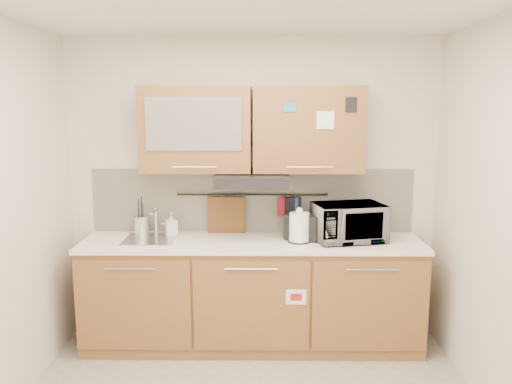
{
  "coord_description": "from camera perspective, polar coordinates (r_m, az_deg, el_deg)",
  "views": [
    {
      "loc": [
        0.07,
        -2.82,
        2.02
      ],
      "look_at": [
        0.04,
        1.05,
        1.35
      ],
      "focal_mm": 35.0,
      "sensor_mm": 36.0,
      "label": 1
    }
  ],
  "objects": [
    {
      "name": "wall_back",
      "position": [
        4.38,
        -0.41,
        0.33
      ],
      "size": [
        3.2,
        0.0,
        3.2
      ],
      "primitive_type": "plane",
      "rotation": [
        1.57,
        0.0,
        0.0
      ],
      "color": "silver",
      "rests_on": "ground"
    },
    {
      "name": "countertop",
      "position": [
        4.16,
        -0.47,
        -5.81
      ],
      "size": [
        2.82,
        0.62,
        0.04
      ],
      "primitive_type": "cube",
      "color": "white",
      "rests_on": "base_cabinet"
    },
    {
      "name": "range_hood",
      "position": [
        4.11,
        -0.46,
        1.41
      ],
      "size": [
        0.6,
        0.46,
        0.1
      ],
      "primitive_type": "cube",
      "color": "black",
      "rests_on": "upper_cabinets"
    },
    {
      "name": "backsplash",
      "position": [
        4.38,
        -0.41,
        -0.98
      ],
      "size": [
        2.8,
        0.02,
        0.56
      ],
      "primitive_type": "cube",
      "color": "silver",
      "rests_on": "countertop"
    },
    {
      "name": "toaster",
      "position": [
        4.18,
        5.37,
        -3.95
      ],
      "size": [
        0.33,
        0.26,
        0.21
      ],
      "rotation": [
        0.0,
        0.0,
        -0.39
      ],
      "color": "black",
      "rests_on": "countertop"
    },
    {
      "name": "utensil_crock",
      "position": [
        4.42,
        -12.94,
        -3.72
      ],
      "size": [
        0.15,
        0.15,
        0.33
      ],
      "rotation": [
        0.0,
        0.0,
        0.13
      ],
      "color": "silver",
      "rests_on": "countertop"
    },
    {
      "name": "base_cabinet",
      "position": [
        4.32,
        -0.46,
        -12.13
      ],
      "size": [
        2.8,
        0.64,
        0.88
      ],
      "color": "olive",
      "rests_on": "floor"
    },
    {
      "name": "kettle",
      "position": [
        4.1,
        4.98,
        -4.14
      ],
      "size": [
        0.21,
        0.19,
        0.29
      ],
      "rotation": [
        0.0,
        0.0,
        -0.0
      ],
      "color": "white",
      "rests_on": "countertop"
    },
    {
      "name": "oven_mitt",
      "position": [
        4.35,
        4.1,
        -1.81
      ],
      "size": [
        0.11,
        0.04,
        0.19
      ],
      "primitive_type": "cube",
      "rotation": [
        0.0,
        0.0,
        -0.08
      ],
      "color": "navy",
      "rests_on": "utensil_rail"
    },
    {
      "name": "sink",
      "position": [
        4.27,
        -11.97,
        -5.28
      ],
      "size": [
        0.42,
        0.4,
        0.26
      ],
      "color": "silver",
      "rests_on": "countertop"
    },
    {
      "name": "upper_cabinets",
      "position": [
        4.15,
        -0.52,
        7.18
      ],
      "size": [
        1.82,
        0.37,
        0.7
      ],
      "color": "olive",
      "rests_on": "wall_back"
    },
    {
      "name": "soap_bottle",
      "position": [
        4.34,
        -9.65,
        -3.62
      ],
      "size": [
        0.12,
        0.12,
        0.21
      ],
      "primitive_type": "imported",
      "rotation": [
        0.0,
        0.0,
        0.37
      ],
      "color": "#999999",
      "rests_on": "countertop"
    },
    {
      "name": "pot_holder",
      "position": [
        4.35,
        3.34,
        -1.65
      ],
      "size": [
        0.13,
        0.07,
        0.16
      ],
      "primitive_type": "cube",
      "rotation": [
        0.0,
        0.0,
        0.39
      ],
      "color": "#B51828",
      "rests_on": "utensil_rail"
    },
    {
      "name": "microwave",
      "position": [
        4.18,
        10.5,
        -3.44
      ],
      "size": [
        0.63,
        0.49,
        0.31
      ],
      "primitive_type": "imported",
      "rotation": [
        0.0,
        0.0,
        0.22
      ],
      "color": "#999999",
      "rests_on": "countertop"
    },
    {
      "name": "cutting_board",
      "position": [
        4.38,
        -3.4,
        -3.17
      ],
      "size": [
        0.33,
        0.03,
        0.4
      ],
      "primitive_type": "cube",
      "rotation": [
        0.0,
        0.0,
        -0.03
      ],
      "color": "brown",
      "rests_on": "utensil_rail"
    },
    {
      "name": "utensil_rail",
      "position": [
        4.34,
        -0.42,
        -0.3
      ],
      "size": [
        1.3,
        0.02,
        0.02
      ],
      "primitive_type": "cylinder",
      "rotation": [
        0.0,
        1.57,
        0.0
      ],
      "color": "black",
      "rests_on": "backsplash"
    },
    {
      "name": "dark_pouch",
      "position": [
        4.36,
        4.21,
        -2.05
      ],
      "size": [
        0.15,
        0.08,
        0.22
      ],
      "primitive_type": "cube",
      "rotation": [
        0.0,
        0.0,
        0.26
      ],
      "color": "black",
      "rests_on": "utensil_rail"
    }
  ]
}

